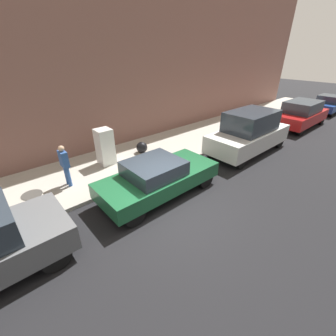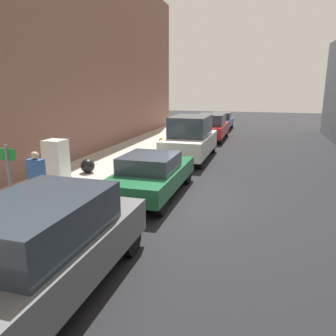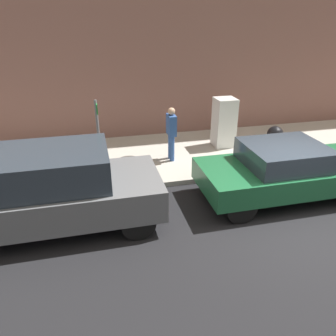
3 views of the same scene
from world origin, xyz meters
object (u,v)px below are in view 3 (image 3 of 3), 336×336
Objects in this scene: pedestrian_walking_far at (171,130)px; parked_suv_gray at (47,190)px; trash_bag at (275,134)px; street_sign_post at (99,138)px; parked_sedan_green at (288,170)px; discarded_refrigerator at (224,123)px.

pedestrian_walking_far reaches higher than parked_suv_gray.
pedestrian_walking_far reaches higher than trash_bag.
parked_sedan_green is (1.55, 4.44, -0.66)m from street_sign_post.
parked_sedan_green is at bearing 90.00° from parked_suv_gray.
discarded_refrigerator is at bearing 142.55° from pedestrian_walking_far.
parked_suv_gray is (1.55, -1.19, -0.48)m from street_sign_post.
pedestrian_walking_far is (0.73, -1.98, 0.12)m from discarded_refrigerator.
pedestrian_walking_far is (-1.05, 2.14, -0.32)m from street_sign_post.
parked_suv_gray reaches higher than trash_bag.
parked_suv_gray is at bearing -65.74° from trash_bag.
street_sign_post is 1.37× the size of pedestrian_walking_far.
parked_suv_gray is 5.63m from parked_sedan_green.
pedestrian_walking_far reaches higher than discarded_refrigerator.
trash_bag is at bearing 131.75° from pedestrian_walking_far.
street_sign_post is at bearing -66.58° from discarded_refrigerator.
discarded_refrigerator is at bearing 122.13° from parked_suv_gray.
pedestrian_walking_far is at bearing -138.42° from parked_sedan_green.
discarded_refrigerator is 3.35m from parked_sedan_green.
parked_suv_gray reaches higher than discarded_refrigerator.
parked_sedan_green reaches higher than trash_bag.
trash_bag is 0.12× the size of parked_suv_gray.
trash_bag is 7.92m from parked_suv_gray.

